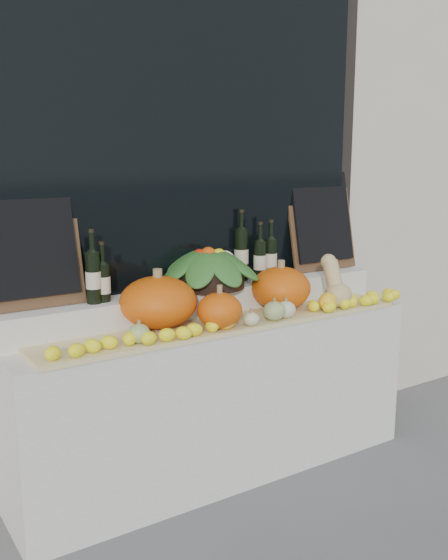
# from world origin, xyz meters

# --- Properties ---
(storefront_facade) EXTENTS (7.00, 0.94, 4.50)m
(storefront_facade) POSITION_xyz_m (0.00, 2.25, 2.25)
(storefront_facade) COLOR beige
(storefront_facade) RESTS_ON ground
(display_sill) EXTENTS (2.30, 0.55, 0.88)m
(display_sill) POSITION_xyz_m (0.00, 1.52, 0.44)
(display_sill) COLOR silver
(display_sill) RESTS_ON ground
(rear_tier) EXTENTS (2.30, 0.25, 0.16)m
(rear_tier) POSITION_xyz_m (0.00, 1.68, 0.96)
(rear_tier) COLOR silver
(rear_tier) RESTS_ON display_sill
(straw_bedding) EXTENTS (2.10, 0.32, 0.02)m
(straw_bedding) POSITION_xyz_m (0.00, 1.40, 0.89)
(straw_bedding) COLOR tan
(straw_bedding) RESTS_ON display_sill
(pumpkin_left) EXTENTS (0.46, 0.46, 0.26)m
(pumpkin_left) POSITION_xyz_m (-0.36, 1.51, 1.04)
(pumpkin_left) COLOR #DA590B
(pumpkin_left) RESTS_ON straw_bedding
(pumpkin_right) EXTENTS (0.44, 0.44, 0.24)m
(pumpkin_right) POSITION_xyz_m (0.40, 1.47, 1.02)
(pumpkin_right) COLOR #DA590B
(pumpkin_right) RESTS_ON straw_bedding
(pumpkin_center) EXTENTS (0.28, 0.28, 0.18)m
(pumpkin_center) POSITION_xyz_m (-0.10, 1.33, 1.00)
(pumpkin_center) COLOR #DA590B
(pumpkin_center) RESTS_ON straw_bedding
(butternut_squash) EXTENTS (0.16, 0.21, 0.30)m
(butternut_squash) POSITION_xyz_m (0.70, 1.35, 1.03)
(butternut_squash) COLOR tan
(butternut_squash) RESTS_ON straw_bedding
(decorative_gourds) EXTENTS (1.24, 0.14, 0.16)m
(decorative_gourds) POSITION_xyz_m (0.06, 1.30, 0.96)
(decorative_gourds) COLOR #3D7021
(decorative_gourds) RESTS_ON straw_bedding
(lemon_heap) EXTENTS (2.20, 0.16, 0.06)m
(lemon_heap) POSITION_xyz_m (0.00, 1.29, 0.94)
(lemon_heap) COLOR #FFF71A
(lemon_heap) RESTS_ON straw_bedding
(produce_bowl) EXTENTS (0.61, 0.61, 0.24)m
(produce_bowl) POSITION_xyz_m (0.03, 1.66, 1.15)
(produce_bowl) COLOR black
(produce_bowl) RESTS_ON rear_tier
(wine_bottle_far_left) EXTENTS (0.08, 0.08, 0.37)m
(wine_bottle_far_left) POSITION_xyz_m (-0.64, 1.65, 1.17)
(wine_bottle_far_left) COLOR black
(wine_bottle_far_left) RESTS_ON rear_tier
(wine_bottle_near_left) EXTENTS (0.08, 0.08, 0.30)m
(wine_bottle_near_left) POSITION_xyz_m (-0.59, 1.66, 1.14)
(wine_bottle_near_left) COLOR black
(wine_bottle_near_left) RESTS_ON rear_tier
(wine_bottle_tall) EXTENTS (0.08, 0.08, 0.41)m
(wine_bottle_tall) POSITION_xyz_m (0.30, 1.73, 1.19)
(wine_bottle_tall) COLOR black
(wine_bottle_tall) RESTS_ON rear_tier
(wine_bottle_near_right) EXTENTS (0.08, 0.08, 0.34)m
(wine_bottle_near_right) POSITION_xyz_m (0.39, 1.67, 1.16)
(wine_bottle_near_right) COLOR black
(wine_bottle_near_right) RESTS_ON rear_tier
(wine_bottle_far_right) EXTENTS (0.08, 0.08, 0.35)m
(wine_bottle_far_right) POSITION_xyz_m (0.47, 1.68, 1.16)
(wine_bottle_far_right) COLOR black
(wine_bottle_far_right) RESTS_ON rear_tier
(chalkboard_left) EXTENTS (0.50, 0.15, 0.61)m
(chalkboard_left) POSITION_xyz_m (-0.92, 1.74, 1.36)
(chalkboard_left) COLOR #4C331E
(chalkboard_left) RESTS_ON rear_tier
(chalkboard_right) EXTENTS (0.50, 0.15, 0.61)m
(chalkboard_right) POSITION_xyz_m (0.92, 1.74, 1.36)
(chalkboard_right) COLOR #4C331E
(chalkboard_right) RESTS_ON rear_tier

